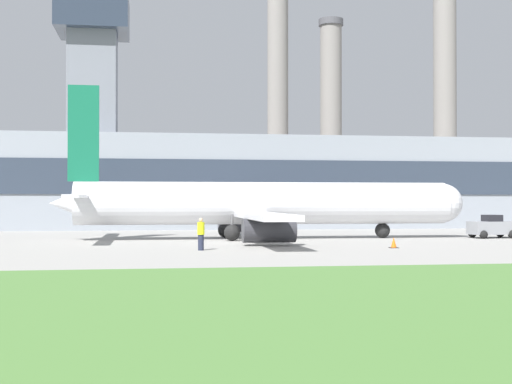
% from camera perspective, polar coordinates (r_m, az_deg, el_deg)
% --- Properties ---
extents(ground_plane, '(400.00, 400.00, 0.00)m').
position_cam_1_polar(ground_plane, '(47.98, -0.66, -4.09)').
color(ground_plane, '#999691').
extents(terminal_building, '(67.71, 10.73, 23.62)m').
position_cam_1_polar(terminal_building, '(74.04, -4.31, 1.33)').
color(terminal_building, '#8C939E').
rests_on(terminal_building, ground_plane).
extents(smokestack_left, '(3.66, 3.66, 38.85)m').
position_cam_1_polar(smokestack_left, '(109.94, 1.76, 8.07)').
color(smokestack_left, gray).
rests_on(smokestack_left, ground_plane).
extents(smokestack_right, '(3.83, 3.83, 31.00)m').
position_cam_1_polar(smokestack_right, '(111.56, 6.02, 5.91)').
color(smokestack_right, gray).
rests_on(smokestack_right, ground_plane).
extents(smokestack_far, '(4.03, 4.03, 43.94)m').
position_cam_1_polar(smokestack_far, '(115.39, 14.87, 8.96)').
color(smokestack_far, gray).
rests_on(smokestack_far, ground_plane).
extents(airplane, '(30.89, 29.02, 11.09)m').
position_cam_1_polar(airplane, '(52.66, 0.23, -1.00)').
color(airplane, silver).
rests_on(airplane, ground_plane).
extents(pushback_tug, '(3.52, 2.40, 1.76)m').
position_cam_1_polar(pushback_tug, '(56.92, 18.36, -2.73)').
color(pushback_tug, gray).
rests_on(pushback_tug, ground_plane).
extents(ground_crew_person, '(0.45, 0.45, 1.85)m').
position_cam_1_polar(ground_crew_person, '(40.78, -4.43, -3.35)').
color(ground_crew_person, '#23283D').
rests_on(ground_crew_person, ground_plane).
extents(traffic_cone_near_nose, '(0.50, 0.50, 0.65)m').
position_cam_1_polar(traffic_cone_near_nose, '(43.56, 10.96, -4.02)').
color(traffic_cone_near_nose, black).
rests_on(traffic_cone_near_nose, ground_plane).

